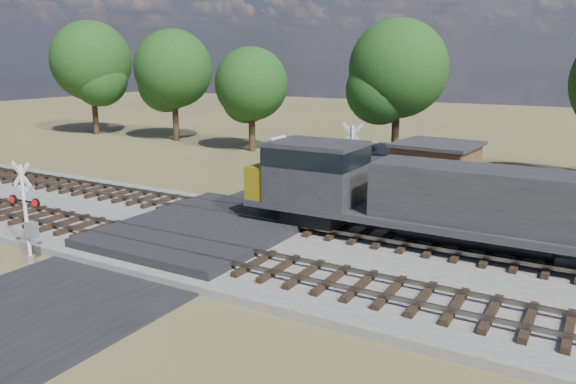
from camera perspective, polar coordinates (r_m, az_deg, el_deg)
The scene contains 10 objects.
ground at distance 23.86m, azimuth -8.79°, elevation -4.87°, with size 160.00×160.00×0.00m, color #4D4D29.
ballast_bed at distance 19.95m, azimuth 15.51°, elevation -8.49°, with size 140.00×10.00×0.30m, color gray.
road at distance 23.85m, azimuth -8.79°, elevation -4.78°, with size 7.00×60.00×0.08m, color black.
crossing_panel at distance 24.14m, azimuth -8.07°, elevation -3.85°, with size 7.00×9.00×0.62m, color #262628.
track_near at distance 20.43m, azimuth -5.46°, elevation -6.72°, with size 140.00×2.60×0.33m.
track_far at distance 24.45m, azimuth 1.34°, elevation -3.24°, with size 140.00×2.60×0.33m.
crossing_signal_near at distance 22.66m, azimuth -24.89°, elevation -2.76°, with size 1.55×0.34×3.84m.
crossing_signal_far at distance 27.27m, azimuth 6.28°, elevation 1.58°, with size 1.81×0.39×4.49m.
equipment_shed at distance 32.37m, azimuth 14.81°, elevation 2.38°, with size 4.60×4.60×2.90m.
treeline at distance 39.63m, azimuth 16.86°, elevation 11.52°, with size 83.38×10.44×11.11m.
Camera 1 is at (14.35, -17.56, 7.44)m, focal length 35.00 mm.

